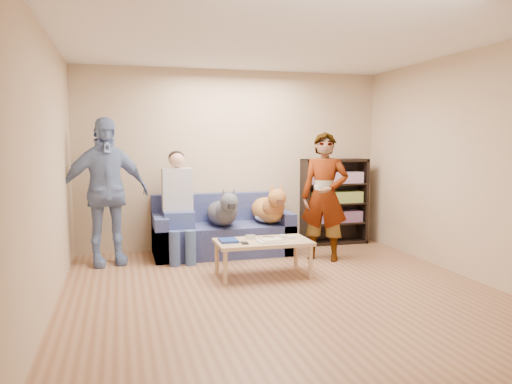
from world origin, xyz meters
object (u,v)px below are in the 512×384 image
object	(u,v)px
person_standing_right	(325,197)
bookshelf	(334,199)
notebook_blue	(228,240)
dog_gray	(223,212)
person_standing_left	(105,192)
coffee_table	(263,244)
camera_silver	(250,237)
sofa	(222,233)
dog_tan	(269,208)
person_seated	(178,201)

from	to	relation	value
person_standing_right	bookshelf	bearing A→B (deg)	91.36
notebook_blue	dog_gray	distance (m)	1.04
person_standing_left	bookshelf	bearing A→B (deg)	-5.23
coffee_table	camera_silver	bearing A→B (deg)	135.00
dog_gray	bookshelf	size ratio (longest dim) A/B	0.95
person_standing_left	sofa	distance (m)	1.70
person_standing_left	dog_tan	xyz separation A→B (m)	(2.20, 0.07, -0.30)
dog_tan	notebook_blue	bearing A→B (deg)	-127.20
dog_tan	camera_silver	bearing A→B (deg)	-118.05
notebook_blue	dog_tan	distance (m)	1.36
sofa	dog_gray	size ratio (longest dim) A/B	1.54
person_standing_left	coffee_table	bearing A→B (deg)	-43.60
camera_silver	person_seated	world-z (taller)	person_seated
camera_silver	dog_gray	size ratio (longest dim) A/B	0.09
person_standing_right	bookshelf	distance (m)	1.12
notebook_blue	bookshelf	bearing A→B (deg)	36.52
person_standing_left	dog_gray	size ratio (longest dim) A/B	1.52
camera_silver	bookshelf	size ratio (longest dim) A/B	0.08
person_seated	notebook_blue	bearing A→B (deg)	-67.82
sofa	person_standing_left	bearing A→B (deg)	-171.96
notebook_blue	person_standing_right	bearing A→B (deg)	19.78
person_standing_right	camera_silver	size ratio (longest dim) A/B	15.34
notebook_blue	person_seated	size ratio (longest dim) A/B	0.18
camera_silver	coffee_table	xyz separation A→B (m)	(0.12, -0.12, -0.07)
notebook_blue	bookshelf	distance (m)	2.46
person_standing_right	dog_gray	xyz separation A→B (m)	(-1.26, 0.50, -0.22)
person_seated	coffee_table	bearing A→B (deg)	-53.57
person_seated	dog_gray	xyz separation A→B (m)	(0.59, -0.09, -0.15)
bookshelf	sofa	bearing A→B (deg)	-172.60
notebook_blue	person_standing_left	bearing A→B (deg)	143.91
person_standing_left	notebook_blue	xyz separation A→B (m)	(1.38, -1.01, -0.50)
notebook_blue	camera_silver	size ratio (longest dim) A/B	2.36
dog_gray	bookshelf	bearing A→B (deg)	13.86
person_standing_right	sofa	bearing A→B (deg)	-178.24
person_standing_left	camera_silver	xyz separation A→B (m)	(1.66, -0.94, -0.49)
sofa	bookshelf	bearing A→B (deg)	7.40
person_standing_left	person_seated	bearing A→B (deg)	-7.26
camera_silver	person_seated	bearing A→B (deg)	125.28
person_seated	person_standing_left	bearing A→B (deg)	-174.33
notebook_blue	dog_tan	xyz separation A→B (m)	(0.81, 1.07, 0.20)
person_seated	dog_gray	bearing A→B (deg)	-8.66
person_seated	sofa	bearing A→B (deg)	11.57
dog_gray	bookshelf	world-z (taller)	bookshelf
dog_tan	coffee_table	distance (m)	1.23
notebook_blue	dog_tan	bearing A→B (deg)	52.80
notebook_blue	person_seated	distance (m)	1.23
person_seated	dog_gray	distance (m)	0.62
camera_silver	dog_tan	xyz separation A→B (m)	(0.53, 1.00, 0.19)
person_standing_right	person_standing_left	distance (m)	2.83
camera_silver	bookshelf	xyz separation A→B (m)	(1.69, 1.39, 0.23)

